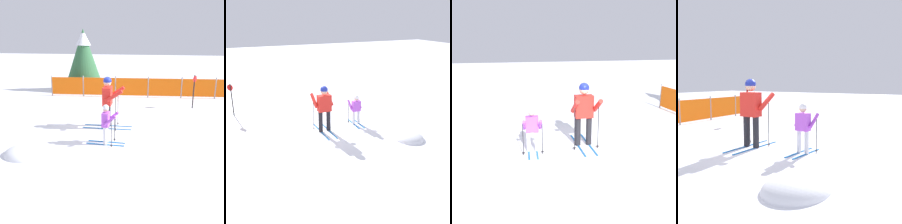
{
  "view_description": "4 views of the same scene",
  "coord_description": "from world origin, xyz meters",
  "views": [
    {
      "loc": [
        1.21,
        -9.33,
        3.28
      ],
      "look_at": [
        0.02,
        -0.65,
        0.72
      ],
      "focal_mm": 45.0,
      "sensor_mm": 36.0,
      "label": 1
    },
    {
      "loc": [
        -9.46,
        3.59,
        4.3
      ],
      "look_at": [
        -0.15,
        -0.73,
        0.68
      ],
      "focal_mm": 45.0,
      "sensor_mm": 36.0,
      "label": 2
    },
    {
      "loc": [
        7.03,
        -2.26,
        2.93
      ],
      "look_at": [
        -0.3,
        -0.68,
        0.98
      ],
      "focal_mm": 45.0,
      "sensor_mm": 36.0,
      "label": 3
    },
    {
      "loc": [
        -5.73,
        -4.88,
        1.74
      ],
      "look_at": [
        0.0,
        -1.21,
        0.98
      ],
      "focal_mm": 45.0,
      "sensor_mm": 36.0,
      "label": 4
    }
  ],
  "objects": [
    {
      "name": "ground_plane",
      "position": [
        0.0,
        0.0,
        0.0
      ],
      "size": [
        60.0,
        60.0,
        0.0
      ],
      "primitive_type": "plane",
      "color": "white"
    },
    {
      "name": "skier_child",
      "position": [
        -0.01,
        -1.6,
        0.71
      ],
      "size": [
        1.15,
        0.56,
        1.21
      ],
      "rotation": [
        0.0,
        0.0,
        -0.06
      ],
      "color": "#1966B2",
      "rests_on": "ground_plane"
    },
    {
      "name": "safety_fence",
      "position": [
        1.13,
        4.66,
        0.53
      ],
      "size": [
        9.95,
        0.57,
        1.05
      ],
      "rotation": [
        0.0,
        0.0,
        0.05
      ],
      "color": "gray",
      "rests_on": "ground_plane"
    },
    {
      "name": "snow_mound",
      "position": [
        -2.04,
        -2.65,
        0.0
      ],
      "size": [
        1.3,
        1.1,
        0.52
      ],
      "primitive_type": "ellipsoid",
      "color": "white",
      "rests_on": "ground_plane"
    },
    {
      "name": "trail_marker",
      "position": [
        3.09,
        2.86,
        0.89
      ],
      "size": [
        0.18,
        0.24,
        1.44
      ],
      "color": "black",
      "rests_on": "ground_plane"
    },
    {
      "name": "skier_adult",
      "position": [
        -0.17,
        -0.14,
        1.07
      ],
      "size": [
        1.69,
        0.76,
        1.79
      ],
      "rotation": [
        0.0,
        0.0,
        -0.02
      ],
      "color": "#1966B2",
      "rests_on": "ground_plane"
    }
  ]
}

